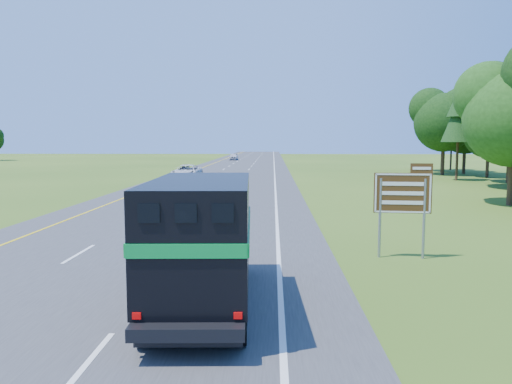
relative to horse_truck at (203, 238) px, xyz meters
The scene contains 6 objects.
road 44.69m from the horse_truck, 94.56° to the left, with size 15.00×260.00×0.04m, color #38383A.
lane_markings 44.69m from the horse_truck, 94.56° to the left, with size 11.15×260.00×0.01m.
horse_truck is the anchor object (origin of this frame).
white_suv 41.13m from the horse_truck, 100.40° to the left, with size 2.62×5.68×1.58m, color silver.
far_car 93.90m from the horse_truck, 94.03° to the left, with size 1.67×4.15×1.41m, color silver.
exit_sign 8.37m from the horse_truck, 40.47° to the left, with size 1.99×0.26×3.39m.
Camera 1 is at (5.29, -6.75, 4.18)m, focal length 35.00 mm.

